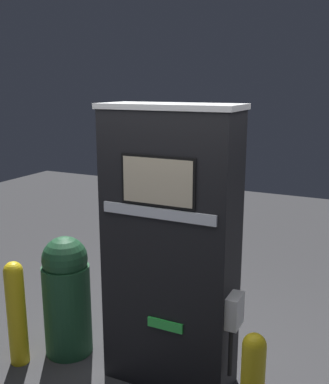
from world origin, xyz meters
TOP-DOWN VIEW (x-y plane):
  - gas_pump at (0.00, 0.21)m, footprint 1.10×0.46m
  - trash_bin at (-0.98, 0.17)m, footprint 0.41×0.41m
  - safety_bollard_far at (-1.26, -0.16)m, footprint 0.16×0.16m

SIDE VIEW (x-z plane):
  - safety_bollard_far at x=-1.26m, z-range 0.03..0.95m
  - trash_bin at x=-0.98m, z-range 0.01..1.09m
  - gas_pump at x=0.00m, z-range 0.00..2.21m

